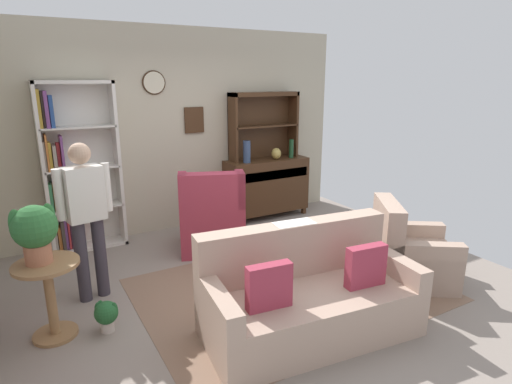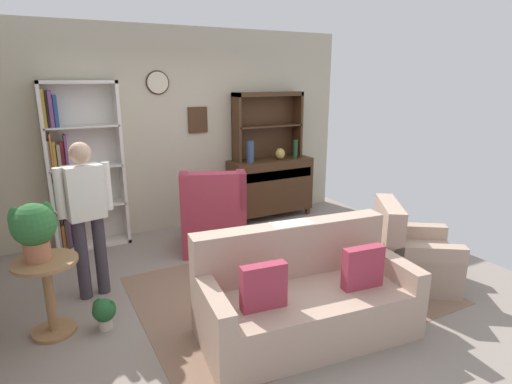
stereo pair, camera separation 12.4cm
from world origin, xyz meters
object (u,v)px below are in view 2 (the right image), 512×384
object	(u,v)px
vase_tall	(250,152)
coffee_table	(276,252)
couch_floral	(304,298)
armchair_floral	(410,257)
plant_stand	(49,289)
vase_round	(280,154)
potted_plant_small	(104,312)
sideboard	(270,185)
bookshelf	(78,170)
person_reading	(86,210)
bottle_wine	(295,149)
potted_plant_large	(34,228)
sideboard_hutch	(267,116)
book_stack	(284,240)
wingback_chair	(214,221)

from	to	relation	value
vase_tall	coffee_table	xyz separation A→B (m)	(-0.66, -1.86, -0.73)
couch_floral	armchair_floral	world-z (taller)	couch_floral
plant_stand	coffee_table	world-z (taller)	plant_stand
vase_round	couch_floral	world-z (taller)	vase_round
vase_round	potted_plant_small	xyz separation A→B (m)	(-2.94, -1.91, -0.84)
sideboard	coffee_table	xyz separation A→B (m)	(-1.05, -1.94, -0.16)
bookshelf	potted_plant_small	world-z (taller)	bookshelf
couch_floral	vase_round	bearing A→B (deg)	62.65
person_reading	coffee_table	size ratio (longest dim) A/B	1.95
bottle_wine	potted_plant_large	distance (m)	4.03
sideboard	potted_plant_large	distance (m)	3.75
sideboard_hutch	book_stack	bearing A→B (deg)	-114.90
plant_stand	potted_plant_large	bearing A→B (deg)	142.77
plant_stand	couch_floral	bearing A→B (deg)	-27.59
plant_stand	potted_plant_large	size ratio (longest dim) A/B	1.39
sideboard_hutch	armchair_floral	world-z (taller)	sideboard_hutch
sideboard	couch_floral	size ratio (longest dim) A/B	0.69
potted_plant_small	person_reading	xyz separation A→B (m)	(0.01, 0.67, 0.74)
armchair_floral	person_reading	xyz separation A→B (m)	(-3.02, 1.30, 0.62)
vase_tall	vase_round	distance (m)	0.53
bottle_wine	coffee_table	xyz separation A→B (m)	(-1.44, -1.85, -0.71)
coffee_table	book_stack	bearing A→B (deg)	-5.39
sideboard	armchair_floral	bearing A→B (deg)	-85.37
couch_floral	plant_stand	bearing A→B (deg)	152.41
couch_floral	potted_plant_large	world-z (taller)	potted_plant_large
bookshelf	plant_stand	size ratio (longest dim) A/B	3.10
couch_floral	person_reading	size ratio (longest dim) A/B	1.21
armchair_floral	person_reading	bearing A→B (deg)	156.62
potted_plant_small	couch_floral	bearing A→B (deg)	-29.38
armchair_floral	book_stack	distance (m)	1.36
sideboard	book_stack	world-z (taller)	sideboard
bookshelf	couch_floral	size ratio (longest dim) A/B	1.11
sideboard	bottle_wine	bearing A→B (deg)	-12.89
vase_round	person_reading	size ratio (longest dim) A/B	0.11
wingback_chair	potted_plant_small	world-z (taller)	wingback_chair
vase_tall	book_stack	bearing A→B (deg)	-106.84
couch_floral	armchair_floral	size ratio (longest dim) A/B	1.77
wingback_chair	potted_plant_large	xyz separation A→B (m)	(-1.97, -1.00, 0.58)
sideboard	sideboard_hutch	size ratio (longest dim) A/B	1.18
vase_round	couch_floral	xyz separation A→B (m)	(-1.43, -2.77, -0.69)
book_stack	potted_plant_large	bearing A→B (deg)	176.21
couch_floral	potted_plant_large	size ratio (longest dim) A/B	3.88
sideboard	plant_stand	xyz separation A→B (m)	(-3.21, -1.83, -0.09)
sideboard	couch_floral	xyz separation A→B (m)	(-1.30, -2.83, -0.20)
person_reading	potted_plant_small	bearing A→B (deg)	-90.82
potted_plant_large	book_stack	bearing A→B (deg)	-3.79
wingback_chair	plant_stand	distance (m)	2.18
bookshelf	person_reading	bearing A→B (deg)	-93.53
armchair_floral	book_stack	xyz separation A→B (m)	(-1.17, 0.66, 0.18)
armchair_floral	couch_floral	bearing A→B (deg)	-171.88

